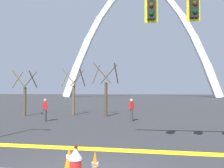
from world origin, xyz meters
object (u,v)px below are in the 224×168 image
Objects in this scene: traffic_cone_mid_sidewalk at (69,158)px; monument_arch at (140,46)px; traffic_cone_by_hydrant at (95,166)px; pedestrian_standing_center at (45,110)px; pedestrian_walking_left at (132,110)px.

monument_arch reaches higher than traffic_cone_mid_sidewalk.
pedestrian_standing_center is (-5.77, 10.58, 0.46)m from traffic_cone_by_hydrant.
monument_arch is 30.58× the size of pedestrian_walking_left.
traffic_cone_by_hydrant is 0.46× the size of pedestrian_standing_center.
traffic_cone_mid_sidewalk is 70.64m from monument_arch.
pedestrian_standing_center is (-4.94, 10.00, 0.46)m from traffic_cone_mid_sidewalk.
traffic_cone_mid_sidewalk is 0.46× the size of pedestrian_walking_left.
pedestrian_walking_left is (0.57, -58.02, -15.12)m from monument_arch.
pedestrian_walking_left reaches higher than traffic_cone_by_hydrant.
pedestrian_walking_left is 1.00× the size of pedestrian_standing_center.
traffic_cone_by_hydrant is at bearing -91.39° from pedestrian_walking_left.
traffic_cone_mid_sidewalk is 0.02× the size of monument_arch.
traffic_cone_mid_sidewalk is at bearing -95.84° from pedestrian_walking_left.
pedestrian_standing_center is at bearing 116.28° from traffic_cone_mid_sidewalk.
traffic_cone_mid_sidewalk is at bearing 145.46° from traffic_cone_by_hydrant.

